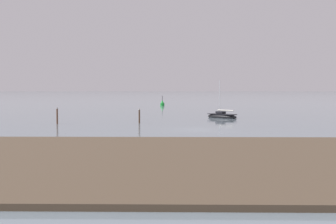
# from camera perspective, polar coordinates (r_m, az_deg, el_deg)

# --- Properties ---
(ground_plane) EXTENTS (800.00, 800.00, 0.00)m
(ground_plane) POSITION_cam_1_polar(r_m,az_deg,el_deg) (45.43, 3.59, -2.16)
(ground_plane) COLOR slate
(mudflat_shore) EXTENTS (261.63, 20.90, 0.26)m
(mudflat_shore) POSITION_cam_1_polar(r_m,az_deg,el_deg) (27.15, 17.71, -5.56)
(mudflat_shore) COLOR #4C3D2D
(mudflat_shore) RESTS_ON ground
(sailboat_moored_0) EXTENTS (4.43, 4.30, 5.28)m
(sailboat_moored_0) POSITION_cam_1_polar(r_m,az_deg,el_deg) (63.15, 6.58, -0.50)
(sailboat_moored_0) COLOR black
(sailboat_moored_0) RESTS_ON ground
(channel_buoy) EXTENTS (0.90, 0.90, 2.30)m
(channel_buoy) POSITION_cam_1_polar(r_m,az_deg,el_deg) (103.97, -0.70, 1.04)
(channel_buoy) COLOR #198C2D
(channel_buoy) RESTS_ON ground
(mooring_post_near) EXTENTS (0.22, 0.22, 2.02)m
(mooring_post_near) POSITION_cam_1_polar(r_m,az_deg,el_deg) (53.53, -13.32, -0.52)
(mooring_post_near) COLOR #523323
(mooring_post_near) RESTS_ON ground
(mooring_post_right) EXTENTS (0.22, 0.22, 1.82)m
(mooring_post_right) POSITION_cam_1_polar(r_m,az_deg,el_deg) (53.47, -3.51, -0.53)
(mooring_post_right) COLOR #4A3323
(mooring_post_right) RESTS_ON ground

